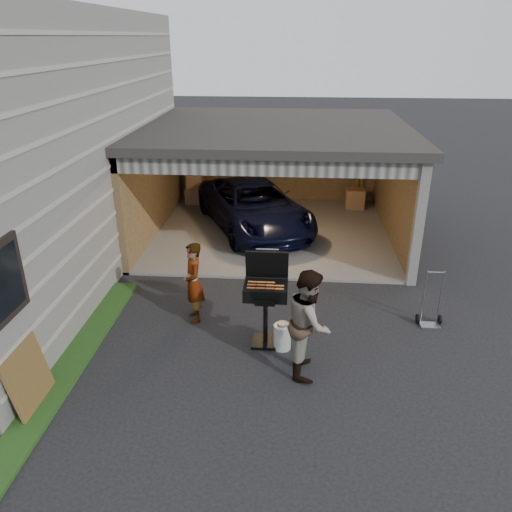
{
  "coord_description": "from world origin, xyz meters",
  "views": [
    {
      "loc": [
        1.29,
        -6.38,
        4.95
      ],
      "look_at": [
        0.63,
        2.2,
        1.15
      ],
      "focal_mm": 35.0,
      "sensor_mm": 36.0,
      "label": 1
    }
  ],
  "objects_px": {
    "plywood_panel": "(28,377)",
    "minivan": "(254,208)",
    "man": "(309,322)",
    "hand_truck": "(430,315)",
    "woman": "(193,283)",
    "propane_tank": "(282,337)",
    "bbq_grill": "(266,293)"
  },
  "relations": [
    {
      "from": "bbq_grill",
      "to": "propane_tank",
      "type": "relative_size",
      "value": 3.63
    },
    {
      "from": "man",
      "to": "propane_tank",
      "type": "xyz_separation_m",
      "value": [
        -0.42,
        0.58,
        -0.66
      ]
    },
    {
      "from": "minivan",
      "to": "woman",
      "type": "height_order",
      "value": "woman"
    },
    {
      "from": "minivan",
      "to": "propane_tank",
      "type": "xyz_separation_m",
      "value": [
        0.94,
        -5.65,
        -0.42
      ]
    },
    {
      "from": "woman",
      "to": "man",
      "type": "xyz_separation_m",
      "value": [
        2.1,
        -1.43,
        0.11
      ]
    },
    {
      "from": "woman",
      "to": "hand_truck",
      "type": "distance_m",
      "value": 4.44
    },
    {
      "from": "man",
      "to": "propane_tank",
      "type": "distance_m",
      "value": 0.98
    },
    {
      "from": "plywood_panel",
      "to": "propane_tank",
      "type": "bearing_deg",
      "value": 25.94
    },
    {
      "from": "woman",
      "to": "bbq_grill",
      "type": "distance_m",
      "value": 1.55
    },
    {
      "from": "minivan",
      "to": "man",
      "type": "height_order",
      "value": "man"
    },
    {
      "from": "man",
      "to": "propane_tank",
      "type": "relative_size",
      "value": 3.93
    },
    {
      "from": "woman",
      "to": "plywood_panel",
      "type": "bearing_deg",
      "value": -57.66
    },
    {
      "from": "man",
      "to": "plywood_panel",
      "type": "relative_size",
      "value": 1.72
    },
    {
      "from": "hand_truck",
      "to": "minivan",
      "type": "bearing_deg",
      "value": 127.36
    },
    {
      "from": "minivan",
      "to": "man",
      "type": "xyz_separation_m",
      "value": [
        1.36,
        -6.24,
        0.24
      ]
    },
    {
      "from": "man",
      "to": "hand_truck",
      "type": "height_order",
      "value": "man"
    },
    {
      "from": "propane_tank",
      "to": "minivan",
      "type": "bearing_deg",
      "value": 99.44
    },
    {
      "from": "minivan",
      "to": "bbq_grill",
      "type": "distance_m",
      "value": 5.53
    },
    {
      "from": "woman",
      "to": "hand_truck",
      "type": "relative_size",
      "value": 1.43
    },
    {
      "from": "woman",
      "to": "propane_tank",
      "type": "xyz_separation_m",
      "value": [
        1.68,
        -0.84,
        -0.55
      ]
    },
    {
      "from": "man",
      "to": "bbq_grill",
      "type": "xyz_separation_m",
      "value": [
        -0.72,
        0.75,
        0.09
      ]
    },
    {
      "from": "woman",
      "to": "bbq_grill",
      "type": "height_order",
      "value": "bbq_grill"
    },
    {
      "from": "plywood_panel",
      "to": "minivan",
      "type": "bearing_deg",
      "value": 70.35
    },
    {
      "from": "hand_truck",
      "to": "man",
      "type": "bearing_deg",
      "value": -146.54
    },
    {
      "from": "propane_tank",
      "to": "hand_truck",
      "type": "height_order",
      "value": "hand_truck"
    },
    {
      "from": "minivan",
      "to": "bbq_grill",
      "type": "height_order",
      "value": "bbq_grill"
    },
    {
      "from": "hand_truck",
      "to": "bbq_grill",
      "type": "bearing_deg",
      "value": -165.67
    },
    {
      "from": "man",
      "to": "plywood_panel",
      "type": "distance_m",
      "value": 4.18
    },
    {
      "from": "man",
      "to": "plywood_panel",
      "type": "bearing_deg",
      "value": 107.39
    },
    {
      "from": "minivan",
      "to": "propane_tank",
      "type": "distance_m",
      "value": 5.75
    },
    {
      "from": "minivan",
      "to": "bbq_grill",
      "type": "xyz_separation_m",
      "value": [
        0.64,
        -5.49,
        0.32
      ]
    },
    {
      "from": "bbq_grill",
      "to": "woman",
      "type": "bearing_deg",
      "value": 153.88
    }
  ]
}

